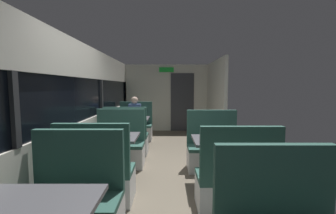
# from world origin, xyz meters

# --- Properties ---
(ground_plane) EXTENTS (3.30, 9.20, 0.02)m
(ground_plane) POSITION_xyz_m (0.00, 0.00, -0.01)
(ground_plane) COLOR #665B4C
(carriage_window_panel_left) EXTENTS (0.09, 8.48, 2.30)m
(carriage_window_panel_left) POSITION_xyz_m (-1.45, 0.00, 1.11)
(carriage_window_panel_left) COLOR beige
(carriage_window_panel_left) RESTS_ON ground_plane
(carriage_end_bulkhead) EXTENTS (2.90, 0.11, 2.30)m
(carriage_end_bulkhead) POSITION_xyz_m (0.06, 4.19, 1.14)
(carriage_end_bulkhead) COLOR beige
(carriage_end_bulkhead) RESTS_ON ground_plane
(carriage_aisle_panel_right) EXTENTS (0.08, 2.40, 2.30)m
(carriage_aisle_panel_right) POSITION_xyz_m (1.45, 3.00, 1.15)
(carriage_aisle_panel_right) COLOR beige
(carriage_aisle_panel_right) RESTS_ON ground_plane
(bench_near_window_facing_entry) EXTENTS (0.95, 0.50, 1.10)m
(bench_near_window_facing_entry) POSITION_xyz_m (-0.89, -1.39, 0.33)
(bench_near_window_facing_entry) COLOR silver
(bench_near_window_facing_entry) RESTS_ON ground_plane
(dining_table_mid_window) EXTENTS (0.90, 0.70, 0.74)m
(dining_table_mid_window) POSITION_xyz_m (-0.89, 0.03, 0.64)
(dining_table_mid_window) COLOR #9E9EA3
(dining_table_mid_window) RESTS_ON ground_plane
(bench_mid_window_facing_end) EXTENTS (0.95, 0.50, 1.10)m
(bench_mid_window_facing_end) POSITION_xyz_m (-0.89, -0.67, 0.33)
(bench_mid_window_facing_end) COLOR silver
(bench_mid_window_facing_end) RESTS_ON ground_plane
(bench_mid_window_facing_entry) EXTENTS (0.95, 0.50, 1.10)m
(bench_mid_window_facing_entry) POSITION_xyz_m (-0.89, 0.73, 0.33)
(bench_mid_window_facing_entry) COLOR silver
(bench_mid_window_facing_entry) RESTS_ON ground_plane
(dining_table_far_window) EXTENTS (0.90, 0.70, 0.74)m
(dining_table_far_window) POSITION_xyz_m (-0.89, 2.15, 0.64)
(dining_table_far_window) COLOR #9E9EA3
(dining_table_far_window) RESTS_ON ground_plane
(bench_far_window_facing_end) EXTENTS (0.95, 0.50, 1.10)m
(bench_far_window_facing_end) POSITION_xyz_m (-0.89, 1.45, 0.33)
(bench_far_window_facing_end) COLOR silver
(bench_far_window_facing_end) RESTS_ON ground_plane
(bench_far_window_facing_entry) EXTENTS (0.95, 0.50, 1.10)m
(bench_far_window_facing_entry) POSITION_xyz_m (-0.89, 2.85, 0.33)
(bench_far_window_facing_entry) COLOR silver
(bench_far_window_facing_entry) RESTS_ON ground_plane
(dining_table_rear_aisle) EXTENTS (0.90, 0.70, 0.74)m
(dining_table_rear_aisle) POSITION_xyz_m (0.89, -0.17, 0.64)
(dining_table_rear_aisle) COLOR #9E9EA3
(dining_table_rear_aisle) RESTS_ON ground_plane
(bench_rear_aisle_facing_end) EXTENTS (0.95, 0.50, 1.10)m
(bench_rear_aisle_facing_end) POSITION_xyz_m (0.89, -0.87, 0.33)
(bench_rear_aisle_facing_end) COLOR silver
(bench_rear_aisle_facing_end) RESTS_ON ground_plane
(bench_rear_aisle_facing_entry) EXTENTS (0.95, 0.50, 1.10)m
(bench_rear_aisle_facing_entry) POSITION_xyz_m (0.89, 0.53, 0.33)
(bench_rear_aisle_facing_entry) COLOR silver
(bench_rear_aisle_facing_entry) RESTS_ON ground_plane
(seated_passenger) EXTENTS (0.47, 0.55, 1.26)m
(seated_passenger) POSITION_xyz_m (-0.89, 2.77, 0.54)
(seated_passenger) COLOR #26262D
(seated_passenger) RESTS_ON ground_plane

